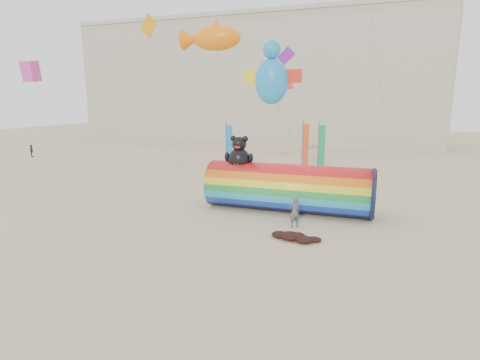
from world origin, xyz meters
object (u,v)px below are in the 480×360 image
(windsock_assembly, at_px, (288,187))
(kite_handler, at_px, (294,212))
(hotel_building, at_px, (254,82))
(fabric_bundle, at_px, (295,237))

(windsock_assembly, height_order, kite_handler, windsock_assembly)
(windsock_assembly, bearing_deg, kite_handler, -71.51)
(hotel_building, distance_m, fabric_bundle, 50.74)
(hotel_building, xyz_separation_m, windsock_assembly, (14.90, -41.92, -8.69))
(windsock_assembly, distance_m, fabric_bundle, 5.43)
(kite_handler, distance_m, fabric_bundle, 2.14)
(fabric_bundle, bearing_deg, hotel_building, 109.18)
(kite_handler, bearing_deg, windsock_assembly, -106.97)
(windsock_assembly, distance_m, kite_handler, 3.31)
(hotel_building, bearing_deg, fabric_bundle, -70.82)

